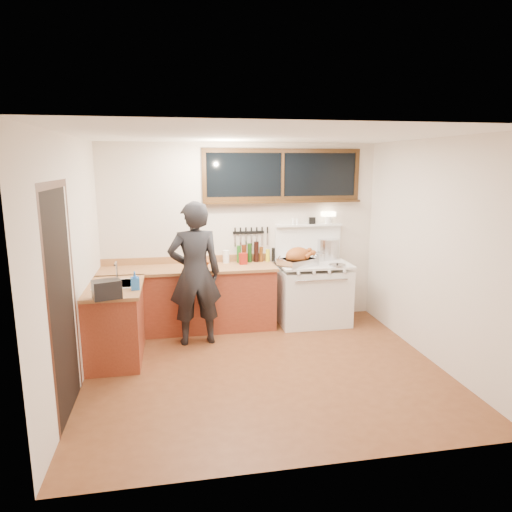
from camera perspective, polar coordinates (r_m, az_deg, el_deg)
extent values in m
cube|color=#5A2E17|center=(5.40, 1.13, -14.00)|extent=(4.00, 3.50, 0.02)
cube|color=beige|center=(6.69, -1.84, 2.81)|extent=(4.00, 0.05, 2.60)
cube|color=beige|center=(3.31, 7.37, -6.49)|extent=(4.00, 0.05, 2.60)
cube|color=beige|center=(4.99, -22.25, -1.10)|extent=(0.05, 3.50, 2.60)
cube|color=beige|center=(5.73, 21.47, 0.50)|extent=(0.05, 3.50, 2.60)
cube|color=white|center=(4.88, 1.26, 15.15)|extent=(4.00, 3.50, 0.05)
cube|color=maroon|center=(6.50, -8.38, -5.45)|extent=(2.40, 0.60, 0.86)
cube|color=#9B683D|center=(6.38, -8.50, -1.60)|extent=(2.44, 0.64, 0.04)
cube|color=#9B683D|center=(6.65, -8.61, -0.44)|extent=(2.40, 0.03, 0.10)
sphere|color=#B78C38|center=(6.21, -17.64, -4.10)|extent=(0.03, 0.03, 0.03)
sphere|color=#B78C38|center=(6.17, -13.02, -3.96)|extent=(0.03, 0.03, 0.03)
sphere|color=#B78C38|center=(6.16, -8.36, -3.80)|extent=(0.03, 0.03, 0.03)
sphere|color=#B78C38|center=(6.19, -3.73, -3.61)|extent=(0.03, 0.03, 0.03)
sphere|color=#B78C38|center=(6.26, 0.38, -3.43)|extent=(0.03, 0.03, 0.03)
cube|color=maroon|center=(5.76, -17.14, -8.11)|extent=(0.60, 1.05, 0.86)
cube|color=#9B683D|center=(5.63, -17.31, -3.79)|extent=(0.64, 1.09, 0.04)
cube|color=white|center=(5.71, -17.10, -3.97)|extent=(0.45, 0.40, 0.14)
cube|color=white|center=(5.69, -17.14, -3.34)|extent=(0.50, 0.45, 0.01)
cylinder|color=silver|center=(5.84, -17.01, -1.80)|extent=(0.02, 0.02, 0.24)
cylinder|color=silver|center=(5.74, -17.16, -0.92)|extent=(0.02, 0.18, 0.02)
cube|color=white|center=(6.75, 7.14, -4.94)|extent=(1.00, 0.70, 0.82)
cube|color=white|center=(6.64, 7.24, -1.01)|extent=(1.02, 0.72, 0.03)
cube|color=white|center=(6.41, 8.06, -4.84)|extent=(0.88, 0.02, 0.46)
cylinder|color=silver|center=(6.33, 8.21, -3.01)|extent=(0.75, 0.02, 0.02)
cylinder|color=white|center=(6.21, 5.32, -2.16)|extent=(0.04, 0.03, 0.04)
cylinder|color=white|center=(6.28, 7.26, -2.06)|extent=(0.04, 0.03, 0.04)
cylinder|color=white|center=(6.35, 9.15, -1.97)|extent=(0.04, 0.03, 0.04)
cylinder|color=white|center=(6.42, 11.01, -1.88)|extent=(0.04, 0.03, 0.04)
cube|color=white|center=(6.88, 6.50, 1.72)|extent=(1.00, 0.05, 0.50)
cube|color=white|center=(6.81, 6.62, 3.87)|extent=(1.00, 0.12, 0.03)
cylinder|color=white|center=(6.90, 9.02, 4.48)|extent=(0.11, 0.11, 0.11)
cube|color=#FFE5B2|center=(6.89, 9.05, 5.20)|extent=(0.20, 0.10, 0.07)
cube|color=black|center=(6.82, 7.03, 4.42)|extent=(0.09, 0.05, 0.10)
cylinder|color=white|center=(6.76, 5.17, 4.35)|extent=(0.04, 0.04, 0.09)
cylinder|color=white|center=(6.74, 4.67, 4.34)|extent=(0.04, 0.04, 0.09)
cube|color=black|center=(6.69, 3.33, 10.10)|extent=(2.20, 0.01, 0.62)
cube|color=black|center=(6.69, 3.37, 13.02)|extent=(2.32, 0.04, 0.06)
cube|color=black|center=(6.70, 3.30, 7.20)|extent=(2.32, 0.04, 0.06)
cube|color=black|center=(6.51, -6.52, 10.01)|extent=(0.06, 0.04, 0.62)
cube|color=black|center=(7.04, 12.45, 9.93)|extent=(0.06, 0.04, 0.62)
cube|color=black|center=(6.69, 3.34, 10.10)|extent=(0.04, 0.04, 0.62)
cube|color=black|center=(6.66, 3.40, 6.78)|extent=(2.32, 0.13, 0.03)
cube|color=black|center=(4.52, -22.99, -5.69)|extent=(0.01, 0.86, 2.10)
cube|color=black|center=(4.07, -24.39, -7.68)|extent=(0.01, 0.07, 2.10)
cube|color=black|center=(4.98, -21.76, -4.06)|extent=(0.01, 0.07, 2.10)
cube|color=black|center=(4.34, -24.07, 8.13)|extent=(0.01, 1.04, 0.07)
cube|color=black|center=(6.67, -0.95, 2.96)|extent=(0.46, 0.02, 0.04)
cube|color=silver|center=(6.64, -2.63, 1.95)|extent=(0.02, 0.00, 0.18)
cube|color=black|center=(6.62, -2.64, 3.14)|extent=(0.02, 0.02, 0.10)
cube|color=silver|center=(6.65, -1.94, 1.97)|extent=(0.02, 0.00, 0.18)
cube|color=black|center=(6.63, -1.95, 3.16)|extent=(0.02, 0.02, 0.10)
cube|color=silver|center=(6.67, -1.26, 1.99)|extent=(0.02, 0.00, 0.18)
cube|color=black|center=(6.64, -1.27, 3.18)|extent=(0.02, 0.02, 0.10)
cube|color=silver|center=(6.68, -0.58, 2.01)|extent=(0.03, 0.00, 0.18)
cube|color=black|center=(6.66, -0.59, 3.20)|extent=(0.02, 0.02, 0.10)
cube|color=silver|center=(6.69, 0.09, 2.03)|extent=(0.03, 0.00, 0.18)
cube|color=black|center=(6.67, 0.09, 3.22)|extent=(0.02, 0.02, 0.10)
cube|color=silver|center=(6.71, 0.76, 2.05)|extent=(0.03, 0.00, 0.18)
cube|color=black|center=(6.69, 0.77, 3.24)|extent=(0.02, 0.02, 0.10)
cube|color=silver|center=(6.72, 1.43, 2.07)|extent=(0.03, 0.00, 0.18)
cube|color=black|center=(6.70, 1.44, 3.25)|extent=(0.02, 0.02, 0.10)
imported|color=black|center=(5.88, -7.65, -2.21)|extent=(0.72, 0.50, 1.86)
imported|color=blue|center=(5.37, -14.89, -3.00)|extent=(0.11, 0.11, 0.21)
cube|color=black|center=(5.12, -18.16, -3.98)|extent=(0.33, 0.28, 0.20)
cube|color=#9B683D|center=(6.25, -7.01, -1.54)|extent=(0.50, 0.43, 0.02)
ellipsoid|color=brown|center=(6.24, -7.02, -0.96)|extent=(0.27, 0.22, 0.13)
sphere|color=brown|center=(6.29, -6.11, -0.60)|extent=(0.05, 0.05, 0.05)
sphere|color=brown|center=(6.19, -6.03, -0.80)|extent=(0.05, 0.05, 0.05)
cube|color=silver|center=(6.44, 5.23, -0.74)|extent=(0.59, 0.53, 0.10)
cube|color=#3F3F42|center=(6.44, 5.24, -0.44)|extent=(0.52, 0.46, 0.03)
torus|color=silver|center=(6.37, 3.05, -0.39)|extent=(0.05, 0.09, 0.10)
torus|color=silver|center=(6.51, 7.38, -0.23)|extent=(0.05, 0.09, 0.10)
ellipsoid|color=brown|center=(6.43, 5.24, 0.04)|extent=(0.46, 0.41, 0.24)
cylinder|color=brown|center=(6.37, 6.58, 0.10)|extent=(0.15, 0.11, 0.10)
sphere|color=brown|center=(6.39, 7.19, 0.43)|extent=(0.07, 0.07, 0.07)
cylinder|color=brown|center=(6.54, 6.12, 0.41)|extent=(0.15, 0.11, 0.10)
sphere|color=brown|center=(6.56, 6.71, 0.73)|extent=(0.07, 0.07, 0.07)
cylinder|color=silver|center=(6.95, 8.97, 0.92)|extent=(0.41, 0.41, 0.30)
cylinder|color=silver|center=(6.79, 7.95, -0.12)|extent=(0.17, 0.17, 0.11)
cylinder|color=black|center=(6.89, 7.54, 0.45)|extent=(0.04, 0.15, 0.02)
cylinder|color=silver|center=(6.49, 10.13, -1.14)|extent=(0.31, 0.31, 0.02)
sphere|color=black|center=(6.48, 10.14, -0.98)|extent=(0.03, 0.03, 0.03)
cube|color=maroon|center=(6.49, -1.62, -0.33)|extent=(0.11, 0.09, 0.16)
cylinder|color=white|center=(6.59, -3.76, -0.08)|extent=(0.13, 0.13, 0.18)
cylinder|color=black|center=(6.59, -2.15, 0.24)|extent=(0.06, 0.06, 0.25)
cylinder|color=black|center=(6.60, -1.49, 0.31)|extent=(0.07, 0.07, 0.26)
cylinder|color=black|center=(6.61, -0.79, 0.42)|extent=(0.06, 0.06, 0.28)
cylinder|color=black|center=(6.63, 0.04, 0.53)|extent=(0.07, 0.07, 0.30)
cylinder|color=black|center=(6.65, 0.65, 0.22)|extent=(0.06, 0.06, 0.22)
cylinder|color=black|center=(6.67, 1.48, 0.08)|extent=(0.06, 0.06, 0.18)
cylinder|color=black|center=(6.69, 2.18, 0.19)|extent=(0.05, 0.05, 0.20)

